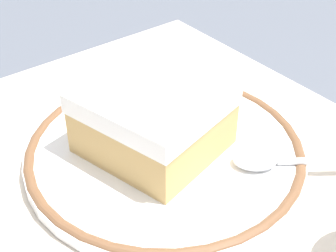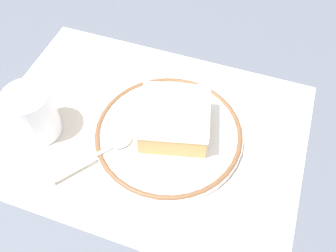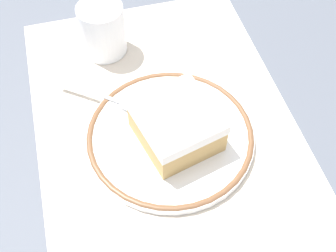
{
  "view_description": "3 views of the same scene",
  "coord_description": "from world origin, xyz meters",
  "px_view_note": "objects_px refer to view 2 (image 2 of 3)",
  "views": [
    {
      "loc": [
        0.21,
        -0.19,
        0.27
      ],
      "look_at": [
        -0.04,
        0.0,
        0.03
      ],
      "focal_mm": 53.47,
      "sensor_mm": 36.0,
      "label": 1
    },
    {
      "loc": [
        -0.14,
        0.3,
        0.47
      ],
      "look_at": [
        -0.04,
        0.0,
        0.03
      ],
      "focal_mm": 39.04,
      "sensor_mm": 36.0,
      "label": 2
    },
    {
      "loc": [
        -0.36,
        0.09,
        0.5
      ],
      "look_at": [
        -0.04,
        0.0,
        0.03
      ],
      "focal_mm": 46.43,
      "sensor_mm": 36.0,
      "label": 3
    }
  ],
  "objects_px": {
    "spoon": "(110,147)",
    "cup": "(34,116)",
    "cake_slice": "(174,119)",
    "plate": "(168,135)"
  },
  "relations": [
    {
      "from": "spoon",
      "to": "plate",
      "type": "bearing_deg",
      "value": -143.3
    },
    {
      "from": "cake_slice",
      "to": "cup",
      "type": "relative_size",
      "value": 1.47
    },
    {
      "from": "plate",
      "to": "cup",
      "type": "xyz_separation_m",
      "value": [
        0.19,
        0.05,
        0.03
      ]
    },
    {
      "from": "plate",
      "to": "spoon",
      "type": "bearing_deg",
      "value": 36.7
    },
    {
      "from": "plate",
      "to": "cup",
      "type": "bearing_deg",
      "value": 15.0
    },
    {
      "from": "spoon",
      "to": "cup",
      "type": "distance_m",
      "value": 0.13
    },
    {
      "from": "plate",
      "to": "cake_slice",
      "type": "xyz_separation_m",
      "value": [
        -0.01,
        -0.01,
        0.03
      ]
    },
    {
      "from": "plate",
      "to": "spoon",
      "type": "height_order",
      "value": "spoon"
    },
    {
      "from": "cake_slice",
      "to": "cup",
      "type": "bearing_deg",
      "value": 17.07
    },
    {
      "from": "cake_slice",
      "to": "cup",
      "type": "distance_m",
      "value": 0.21
    }
  ]
}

